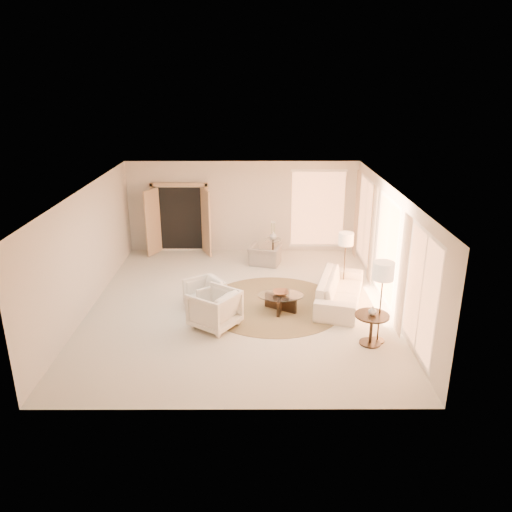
{
  "coord_description": "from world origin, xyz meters",
  "views": [
    {
      "loc": [
        0.37,
        -10.86,
        5.15
      ],
      "look_at": [
        0.4,
        0.4,
        1.1
      ],
      "focal_mm": 35.0,
      "sensor_mm": 36.0,
      "label": 1
    }
  ],
  "objects_px": {
    "accent_chair": "(265,252)",
    "floor_lamp_near": "(346,242)",
    "end_table": "(371,324)",
    "side_table": "(273,246)",
    "floor_lamp_far": "(383,275)",
    "side_vase": "(273,236)",
    "armchair_right": "(214,307)",
    "sofa": "(340,290)",
    "bowl": "(281,293)",
    "end_vase": "(373,311)",
    "armchair_left": "(204,293)",
    "coffee_table": "(281,300)"
  },
  "relations": [
    {
      "from": "floor_lamp_far",
      "to": "side_vase",
      "type": "bearing_deg",
      "value": 110.97
    },
    {
      "from": "sofa",
      "to": "bowl",
      "type": "relative_size",
      "value": 6.33
    },
    {
      "from": "floor_lamp_far",
      "to": "side_vase",
      "type": "height_order",
      "value": "floor_lamp_far"
    },
    {
      "from": "coffee_table",
      "to": "floor_lamp_far",
      "type": "height_order",
      "value": "floor_lamp_far"
    },
    {
      "from": "sofa",
      "to": "coffee_table",
      "type": "distance_m",
      "value": 1.49
    },
    {
      "from": "armchair_right",
      "to": "side_vase",
      "type": "relative_size",
      "value": 3.82
    },
    {
      "from": "floor_lamp_near",
      "to": "bowl",
      "type": "height_order",
      "value": "floor_lamp_near"
    },
    {
      "from": "floor_lamp_far",
      "to": "accent_chair",
      "type": "bearing_deg",
      "value": 116.4
    },
    {
      "from": "floor_lamp_near",
      "to": "floor_lamp_far",
      "type": "height_order",
      "value": "floor_lamp_far"
    },
    {
      "from": "armchair_left",
      "to": "bowl",
      "type": "relative_size",
      "value": 2.12
    },
    {
      "from": "side_vase",
      "to": "bowl",
      "type": "bearing_deg",
      "value": -89.23
    },
    {
      "from": "accent_chair",
      "to": "floor_lamp_near",
      "type": "height_order",
      "value": "floor_lamp_near"
    },
    {
      "from": "coffee_table",
      "to": "floor_lamp_near",
      "type": "height_order",
      "value": "floor_lamp_near"
    },
    {
      "from": "end_table",
      "to": "side_vase",
      "type": "bearing_deg",
      "value": 108.95
    },
    {
      "from": "armchair_right",
      "to": "floor_lamp_far",
      "type": "distance_m",
      "value": 3.62
    },
    {
      "from": "armchair_right",
      "to": "coffee_table",
      "type": "height_order",
      "value": "armchair_right"
    },
    {
      "from": "floor_lamp_near",
      "to": "end_vase",
      "type": "xyz_separation_m",
      "value": [
        0.09,
        -2.75,
        -0.56
      ]
    },
    {
      "from": "end_table",
      "to": "end_vase",
      "type": "relative_size",
      "value": 3.77
    },
    {
      "from": "sofa",
      "to": "floor_lamp_far",
      "type": "relative_size",
      "value": 1.36
    },
    {
      "from": "armchair_right",
      "to": "side_table",
      "type": "distance_m",
      "value": 4.72
    },
    {
      "from": "side_table",
      "to": "floor_lamp_far",
      "type": "height_order",
      "value": "floor_lamp_far"
    },
    {
      "from": "armchair_left",
      "to": "end_table",
      "type": "height_order",
      "value": "armchair_left"
    },
    {
      "from": "armchair_left",
      "to": "coffee_table",
      "type": "relative_size",
      "value": 0.56
    },
    {
      "from": "sofa",
      "to": "side_vase",
      "type": "height_order",
      "value": "side_vase"
    },
    {
      "from": "armchair_right",
      "to": "end_table",
      "type": "distance_m",
      "value": 3.32
    },
    {
      "from": "accent_chair",
      "to": "floor_lamp_far",
      "type": "relative_size",
      "value": 0.5
    },
    {
      "from": "sofa",
      "to": "side_table",
      "type": "xyz_separation_m",
      "value": [
        -1.49,
        3.34,
        -0.01
      ]
    },
    {
      "from": "end_table",
      "to": "armchair_left",
      "type": "bearing_deg",
      "value": 154.83
    },
    {
      "from": "coffee_table",
      "to": "floor_lamp_far",
      "type": "xyz_separation_m",
      "value": [
        1.93,
        -1.46,
        1.23
      ]
    },
    {
      "from": "side_table",
      "to": "bowl",
      "type": "height_order",
      "value": "side_table"
    },
    {
      "from": "side_table",
      "to": "floor_lamp_near",
      "type": "distance_m",
      "value": 3.19
    },
    {
      "from": "armchair_left",
      "to": "accent_chair",
      "type": "height_order",
      "value": "armchair_left"
    },
    {
      "from": "side_table",
      "to": "floor_lamp_far",
      "type": "bearing_deg",
      "value": -69.03
    },
    {
      "from": "sofa",
      "to": "side_table",
      "type": "bearing_deg",
      "value": 39.5
    },
    {
      "from": "floor_lamp_near",
      "to": "floor_lamp_far",
      "type": "xyz_separation_m",
      "value": [
        0.27,
        -2.65,
        0.18
      ]
    },
    {
      "from": "armchair_left",
      "to": "end_vase",
      "type": "distance_m",
      "value": 3.92
    },
    {
      "from": "end_table",
      "to": "side_table",
      "type": "relative_size",
      "value": 1.25
    },
    {
      "from": "armchair_right",
      "to": "coffee_table",
      "type": "bearing_deg",
      "value": 153.31
    },
    {
      "from": "armchair_left",
      "to": "armchair_right",
      "type": "xyz_separation_m",
      "value": [
        0.3,
        -0.9,
        0.06
      ]
    },
    {
      "from": "coffee_table",
      "to": "end_vase",
      "type": "xyz_separation_m",
      "value": [
        1.76,
        -1.56,
        0.49
      ]
    },
    {
      "from": "side_table",
      "to": "armchair_right",
      "type": "bearing_deg",
      "value": -107.61
    },
    {
      "from": "coffee_table",
      "to": "armchair_left",
      "type": "bearing_deg",
      "value": 176.82
    },
    {
      "from": "end_table",
      "to": "bowl",
      "type": "relative_size",
      "value": 1.85
    },
    {
      "from": "end_vase",
      "to": "side_vase",
      "type": "relative_size",
      "value": 0.76
    },
    {
      "from": "sofa",
      "to": "bowl",
      "type": "xyz_separation_m",
      "value": [
        -1.44,
        -0.36,
        0.1
      ]
    },
    {
      "from": "sofa",
      "to": "armchair_left",
      "type": "height_order",
      "value": "armchair_left"
    },
    {
      "from": "coffee_table",
      "to": "end_table",
      "type": "height_order",
      "value": "end_table"
    },
    {
      "from": "end_table",
      "to": "bowl",
      "type": "xyz_separation_m",
      "value": [
        -1.76,
        1.56,
        -0.01
      ]
    },
    {
      "from": "end_table",
      "to": "accent_chair",
      "type": "bearing_deg",
      "value": 114.15
    },
    {
      "from": "accent_chair",
      "to": "side_table",
      "type": "distance_m",
      "value": 0.71
    }
  ]
}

